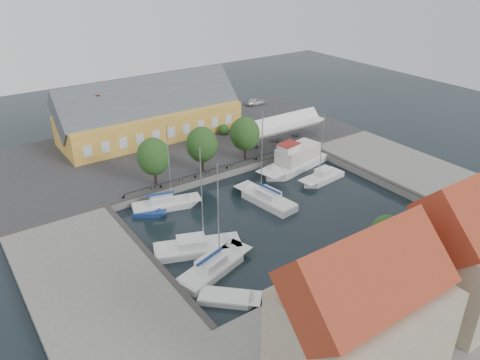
{
  "coord_description": "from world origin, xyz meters",
  "views": [
    {
      "loc": [
        -30.61,
        -38.23,
        28.39
      ],
      "look_at": [
        0.0,
        6.0,
        1.5
      ],
      "focal_mm": 35.0,
      "sensor_mm": 36.0,
      "label": 1
    }
  ],
  "objects_px": {
    "car_silver": "(256,102)",
    "trawler": "(295,161)",
    "west_boat_a": "(165,205)",
    "west_boat_d": "(214,268)",
    "car_red": "(153,160)",
    "launch_nw": "(149,214)",
    "center_sailboat": "(266,200)",
    "tent_canopy": "(283,124)",
    "west_boat_c": "(195,249)",
    "warehouse": "(146,116)",
    "east_boat_a": "(322,178)",
    "launch_sw": "(228,299)"
  },
  "relations": [
    {
      "from": "west_boat_d",
      "to": "center_sailboat",
      "type": "bearing_deg",
      "value": 32.2
    },
    {
      "from": "west_boat_d",
      "to": "west_boat_c",
      "type": "bearing_deg",
      "value": 87.73
    },
    {
      "from": "launch_nw",
      "to": "warehouse",
      "type": "bearing_deg",
      "value": 65.32
    },
    {
      "from": "launch_nw",
      "to": "west_boat_a",
      "type": "bearing_deg",
      "value": 10.94
    },
    {
      "from": "center_sailboat",
      "to": "west_boat_d",
      "type": "height_order",
      "value": "center_sailboat"
    },
    {
      "from": "west_boat_d",
      "to": "east_boat_a",
      "type": "bearing_deg",
      "value": 20.54
    },
    {
      "from": "tent_canopy",
      "to": "car_red",
      "type": "xyz_separation_m",
      "value": [
        -20.55,
        3.36,
        -2.02
      ]
    },
    {
      "from": "car_red",
      "to": "west_boat_d",
      "type": "relative_size",
      "value": 0.34
    },
    {
      "from": "warehouse",
      "to": "west_boat_d",
      "type": "bearing_deg",
      "value": -104.68
    },
    {
      "from": "launch_nw",
      "to": "west_boat_c",
      "type": "bearing_deg",
      "value": -84.94
    },
    {
      "from": "trawler",
      "to": "west_boat_d",
      "type": "bearing_deg",
      "value": -148.34
    },
    {
      "from": "car_red",
      "to": "center_sailboat",
      "type": "height_order",
      "value": "center_sailboat"
    },
    {
      "from": "tent_canopy",
      "to": "east_boat_a",
      "type": "height_order",
      "value": "east_boat_a"
    },
    {
      "from": "trawler",
      "to": "west_boat_c",
      "type": "relative_size",
      "value": 1.02
    },
    {
      "from": "launch_nw",
      "to": "car_red",
      "type": "bearing_deg",
      "value": 61.64
    },
    {
      "from": "trawler",
      "to": "east_boat_a",
      "type": "xyz_separation_m",
      "value": [
        0.5,
        -5.15,
        -0.75
      ]
    },
    {
      "from": "warehouse",
      "to": "launch_sw",
      "type": "distance_m",
      "value": 40.72
    },
    {
      "from": "trawler",
      "to": "launch_nw",
      "type": "height_order",
      "value": "trawler"
    },
    {
      "from": "car_red",
      "to": "west_boat_c",
      "type": "distance_m",
      "value": 20.99
    },
    {
      "from": "car_red",
      "to": "launch_nw",
      "type": "bearing_deg",
      "value": -105.72
    },
    {
      "from": "east_boat_a",
      "to": "west_boat_d",
      "type": "bearing_deg",
      "value": -159.46
    },
    {
      "from": "east_boat_a",
      "to": "launch_nw",
      "type": "relative_size",
      "value": 2.49
    },
    {
      "from": "tent_canopy",
      "to": "launch_sw",
      "type": "height_order",
      "value": "tent_canopy"
    },
    {
      "from": "trawler",
      "to": "west_boat_d",
      "type": "height_order",
      "value": "west_boat_d"
    },
    {
      "from": "center_sailboat",
      "to": "east_boat_a",
      "type": "height_order",
      "value": "center_sailboat"
    },
    {
      "from": "tent_canopy",
      "to": "west_boat_d",
      "type": "xyz_separation_m",
      "value": [
        -25.7,
        -20.88,
        -3.41
      ]
    },
    {
      "from": "east_boat_a",
      "to": "launch_nw",
      "type": "xyz_separation_m",
      "value": [
        -23.24,
        4.99,
        -0.17
      ]
    },
    {
      "from": "east_boat_a",
      "to": "west_boat_a",
      "type": "height_order",
      "value": "west_boat_a"
    },
    {
      "from": "tent_canopy",
      "to": "center_sailboat",
      "type": "relative_size",
      "value": 1.14
    },
    {
      "from": "car_silver",
      "to": "trawler",
      "type": "xyz_separation_m",
      "value": [
        -11.14,
        -24.58,
        -0.64
      ]
    },
    {
      "from": "east_boat_a",
      "to": "launch_nw",
      "type": "distance_m",
      "value": 23.77
    },
    {
      "from": "east_boat_a",
      "to": "launch_nw",
      "type": "bearing_deg",
      "value": 167.89
    },
    {
      "from": "center_sailboat",
      "to": "launch_sw",
      "type": "bearing_deg",
      "value": -138.07
    },
    {
      "from": "east_boat_a",
      "to": "launch_sw",
      "type": "bearing_deg",
      "value": -151.54
    },
    {
      "from": "west_boat_a",
      "to": "west_boat_d",
      "type": "height_order",
      "value": "west_boat_d"
    },
    {
      "from": "west_boat_a",
      "to": "center_sailboat",
      "type": "bearing_deg",
      "value": -29.1
    },
    {
      "from": "car_red",
      "to": "east_boat_a",
      "type": "height_order",
      "value": "east_boat_a"
    },
    {
      "from": "car_silver",
      "to": "east_boat_a",
      "type": "relative_size",
      "value": 0.38
    },
    {
      "from": "trawler",
      "to": "launch_sw",
      "type": "height_order",
      "value": "trawler"
    },
    {
      "from": "car_silver",
      "to": "car_red",
      "type": "bearing_deg",
      "value": 120.11
    },
    {
      "from": "center_sailboat",
      "to": "trawler",
      "type": "relative_size",
      "value": 0.99
    },
    {
      "from": "warehouse",
      "to": "west_boat_d",
      "type": "xyz_separation_m",
      "value": [
        -9.1,
        -34.74,
        -4.16
      ]
    },
    {
      "from": "launch_nw",
      "to": "car_silver",
      "type": "bearing_deg",
      "value": 36.14
    },
    {
      "from": "west_boat_a",
      "to": "west_boat_c",
      "type": "relative_size",
      "value": 0.92
    },
    {
      "from": "west_boat_c",
      "to": "tent_canopy",
      "type": "bearing_deg",
      "value": 33.61
    },
    {
      "from": "west_boat_a",
      "to": "west_boat_d",
      "type": "relative_size",
      "value": 0.95
    },
    {
      "from": "west_boat_a",
      "to": "launch_nw",
      "type": "xyz_separation_m",
      "value": [
        -2.37,
        -0.46,
        -0.18
      ]
    },
    {
      "from": "car_silver",
      "to": "car_red",
      "type": "xyz_separation_m",
      "value": [
        -28.05,
        -13.93,
        0.01
      ]
    },
    {
      "from": "west_boat_a",
      "to": "west_boat_c",
      "type": "xyz_separation_m",
      "value": [
        -1.52,
        -9.99,
        -0.01
      ]
    },
    {
      "from": "warehouse",
      "to": "west_boat_c",
      "type": "bearing_deg",
      "value": -106.18
    }
  ]
}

